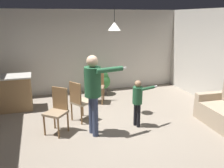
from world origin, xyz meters
TOP-DOWN VIEW (x-y plane):
  - ground at (0.00, 0.00)m, footprint 7.68×7.68m
  - wall_back at (0.00, 3.20)m, footprint 6.40×0.10m
  - kitchen_counter at (-2.45, 2.10)m, footprint 1.26×0.66m
  - person_adult at (-0.56, 0.03)m, footprint 0.88×0.49m
  - person_child at (0.49, 0.12)m, footprint 0.60×0.31m
  - dining_chair_by_counter at (-1.29, 0.38)m, footprint 0.59×0.59m
  - dining_chair_near_wall at (0.01, 2.01)m, footprint 0.55×0.55m
  - dining_chair_centre_back at (-0.74, 0.80)m, footprint 0.58×0.58m
  - potted_plant_corner at (0.34, 2.67)m, footprint 0.53×0.53m
  - ceiling_light_pendant at (0.21, 1.00)m, footprint 0.32×0.32m

SIDE VIEW (x-z plane):
  - ground at x=0.00m, z-range 0.00..0.00m
  - potted_plant_corner at x=0.34m, z-range 0.04..0.86m
  - kitchen_counter at x=-2.45m, z-range 0.00..0.95m
  - dining_chair_by_counter at x=-1.29m, z-range 0.05..1.05m
  - dining_chair_near_wall at x=0.01m, z-range 0.05..1.05m
  - dining_chair_centre_back at x=-0.74m, z-range 0.05..1.05m
  - person_child at x=0.49m, z-range 0.13..1.24m
  - person_adult at x=-0.56m, z-range 0.21..1.94m
  - wall_back at x=0.00m, z-range 0.00..2.70m
  - ceiling_light_pendant at x=0.21m, z-range 1.98..2.53m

